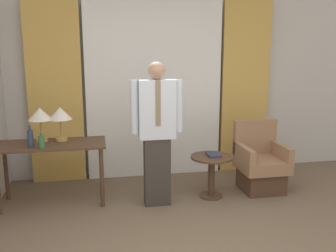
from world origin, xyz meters
name	(u,v)px	position (x,y,z in m)	size (l,w,h in m)	color
wall_back	(153,84)	(0.00, 2.85, 1.35)	(10.00, 0.06, 2.70)	beige
curtain_sheer_center	(155,89)	(0.00, 2.72, 1.29)	(1.96, 0.06, 2.58)	white
curtain_drape_left	(55,91)	(-1.39, 2.72, 1.29)	(0.73, 0.06, 2.58)	gold
curtain_drape_right	(245,87)	(1.39, 2.72, 1.29)	(0.73, 0.06, 2.58)	gold
desk	(51,152)	(-1.39, 1.90, 0.65)	(1.29, 0.57, 0.76)	#4C3323
table_lamp_left	(40,116)	(-1.51, 2.02, 1.07)	(0.29, 0.29, 0.42)	tan
table_lamp_right	(60,115)	(-1.27, 2.02, 1.07)	(0.29, 0.29, 0.42)	tan
bottle_near_edge	(30,138)	(-1.59, 1.76, 0.86)	(0.07, 0.07, 0.26)	#2D3851
bottle_by_lamp	(42,142)	(-1.47, 1.70, 0.83)	(0.07, 0.07, 0.18)	#336638
person	(157,129)	(-0.15, 1.63, 0.94)	(0.62, 0.21, 1.72)	#38332D
armchair	(260,165)	(1.28, 1.84, 0.34)	(0.60, 0.60, 0.92)	#4C3323
side_table	(211,169)	(0.56, 1.72, 0.37)	(0.53, 0.53, 0.54)	#4C3323
book	(213,155)	(0.59, 1.73, 0.55)	(0.15, 0.22, 0.03)	#2D334C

